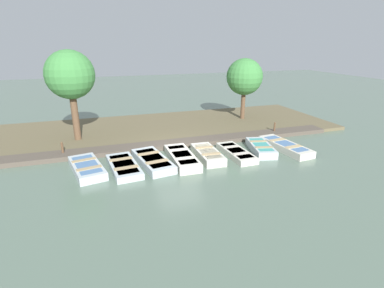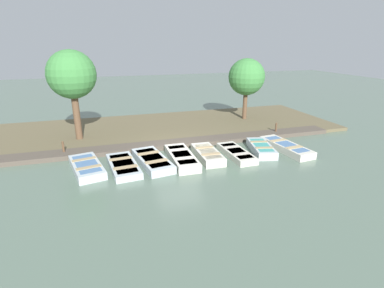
# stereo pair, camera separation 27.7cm
# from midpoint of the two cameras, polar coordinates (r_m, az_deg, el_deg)

# --- Properties ---
(ground_plane) EXTENTS (80.00, 80.00, 0.00)m
(ground_plane) POSITION_cam_midpoint_polar(r_m,az_deg,el_deg) (15.97, -1.87, -2.01)
(ground_plane) COLOR #566B5B
(shore_bank) EXTENTS (8.00, 24.00, 0.21)m
(shore_bank) POSITION_cam_midpoint_polar(r_m,az_deg,el_deg) (20.56, -5.59, 3.04)
(shore_bank) COLOR brown
(shore_bank) RESTS_ON ground_plane
(dock_walkway) EXTENTS (1.19, 20.28, 0.25)m
(dock_walkway) POSITION_cam_midpoint_polar(r_m,az_deg,el_deg) (17.24, -3.14, 0.01)
(dock_walkway) COLOR #51473D
(dock_walkway) RESTS_ON ground_plane
(rowboat_0) EXTENTS (3.11, 1.77, 0.40)m
(rowboat_0) POSITION_cam_midpoint_polar(r_m,az_deg,el_deg) (14.71, -18.90, -4.14)
(rowboat_0) COLOR #B2BCC1
(rowboat_0) RESTS_ON ground_plane
(rowboat_1) EXTENTS (3.14, 1.48, 0.33)m
(rowboat_1) POSITION_cam_midpoint_polar(r_m,az_deg,el_deg) (14.48, -12.42, -4.06)
(rowboat_1) COLOR #B2BCC1
(rowboat_1) RESTS_ON ground_plane
(rowboat_2) EXTENTS (3.36, 1.69, 0.39)m
(rowboat_2) POSITION_cam_midpoint_polar(r_m,az_deg,el_deg) (14.78, -7.02, -3.13)
(rowboat_2) COLOR #B2BCC1
(rowboat_2) RESTS_ON ground_plane
(rowboat_3) EXTENTS (3.25, 1.13, 0.44)m
(rowboat_3) POSITION_cam_midpoint_polar(r_m,az_deg,el_deg) (14.96, -1.46, -2.60)
(rowboat_3) COLOR beige
(rowboat_3) RESTS_ON ground_plane
(rowboat_4) EXTENTS (2.71, 1.10, 0.44)m
(rowboat_4) POSITION_cam_midpoint_polar(r_m,az_deg,el_deg) (15.41, 3.48, -1.97)
(rowboat_4) COLOR beige
(rowboat_4) RESTS_ON ground_plane
(rowboat_5) EXTENTS (2.94, 1.07, 0.34)m
(rowboat_5) POSITION_cam_midpoint_polar(r_m,az_deg,el_deg) (15.89, 8.92, -1.72)
(rowboat_5) COLOR beige
(rowboat_5) RESTS_ON ground_plane
(rowboat_6) EXTENTS (2.81, 1.60, 0.43)m
(rowboat_6) POSITION_cam_midpoint_polar(r_m,az_deg,el_deg) (16.73, 13.51, -0.77)
(rowboat_6) COLOR #B2BCC1
(rowboat_6) RESTS_ON ground_plane
(rowboat_7) EXTENTS (3.54, 1.43, 0.40)m
(rowboat_7) POSITION_cam_midpoint_polar(r_m,az_deg,el_deg) (17.36, 17.87, -0.52)
(rowboat_7) COLOR beige
(rowboat_7) RESTS_ON ground_plane
(mooring_post_near) EXTENTS (0.12, 0.12, 0.83)m
(mooring_post_near) POSITION_cam_midpoint_polar(r_m,az_deg,el_deg) (16.92, -22.85, -0.83)
(mooring_post_near) COLOR brown
(mooring_post_near) RESTS_ON ground_plane
(mooring_post_far) EXTENTS (0.12, 0.12, 0.83)m
(mooring_post_far) POSITION_cam_midpoint_polar(r_m,az_deg,el_deg) (19.94, 16.08, 2.80)
(mooring_post_far) COLOR brown
(mooring_post_far) RESTS_ON ground_plane
(park_tree_far_left) EXTENTS (2.71, 2.71, 5.32)m
(park_tree_far_left) POSITION_cam_midpoint_polar(r_m,az_deg,el_deg) (18.34, -21.55, 12.06)
(park_tree_far_left) COLOR brown
(park_tree_far_left) RESTS_ON ground_plane
(park_tree_left) EXTENTS (2.61, 2.61, 4.60)m
(park_tree_left) POSITION_cam_midpoint_polar(r_m,az_deg,el_deg) (22.42, 10.70, 12.38)
(park_tree_left) COLOR brown
(park_tree_left) RESTS_ON ground_plane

